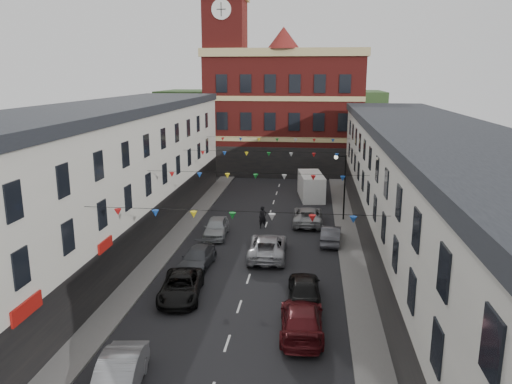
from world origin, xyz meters
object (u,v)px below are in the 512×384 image
at_px(car_right_d, 304,287).
at_px(moving_car, 268,246).
at_px(car_left_c, 181,287).
at_px(car_right_f, 308,216).
at_px(street_lamp, 342,178).
at_px(car_right_e, 331,235).
at_px(car_left_d, 197,258).
at_px(white_van, 311,186).
at_px(pedestrian, 263,217).
at_px(car_left_b, 118,377).
at_px(car_left_e, 216,227).
at_px(car_right_c, 302,319).

xyz_separation_m(car_right_d, moving_car, (-2.79, 6.81, 0.01)).
height_order(car_left_c, car_right_f, car_right_f).
xyz_separation_m(street_lamp, car_left_c, (-10.15, -17.20, -3.21)).
relative_size(car_right_d, car_right_e, 1.10).
relative_size(car_left_d, white_van, 0.78).
height_order(moving_car, pedestrian, pedestrian).
bearing_deg(car_right_e, street_lamp, -95.27).
xyz_separation_m(car_left_d, car_right_e, (9.23, 6.16, 0.02)).
bearing_deg(car_right_e, car_right_d, 84.09).
xyz_separation_m(car_left_b, car_left_e, (0.01, 20.76, -0.02)).
xyz_separation_m(car_right_e, car_right_f, (-1.90, 5.00, 0.06)).
bearing_deg(car_right_e, car_left_e, 0.62).
distance_m(car_left_b, car_left_c, 9.27).
bearing_deg(car_left_e, car_right_c, -67.09).
bearing_deg(car_left_b, car_left_c, 81.98).
relative_size(car_left_c, car_left_d, 1.08).
bearing_deg(car_right_e, moving_car, 41.90).
bearing_deg(pedestrian, white_van, 47.43).
distance_m(car_right_e, car_right_f, 5.35).
relative_size(car_left_b, car_right_d, 1.03).
height_order(car_left_e, pedestrian, pedestrian).
height_order(car_left_d, moving_car, moving_car).
bearing_deg(car_right_c, moving_car, -77.64).
relative_size(car_right_d, pedestrian, 2.39).
relative_size(street_lamp, car_right_c, 1.12).
xyz_separation_m(car_left_c, car_right_c, (7.20, -3.39, 0.08)).
height_order(car_left_c, car_right_e, car_left_c).
bearing_deg(car_right_c, street_lamp, -100.15).
height_order(car_left_b, moving_car, moving_car).
bearing_deg(pedestrian, car_right_d, -97.27).
distance_m(car_left_c, pedestrian, 14.59).
xyz_separation_m(car_left_c, car_right_e, (9.10, 10.91, -0.00)).
bearing_deg(car_left_c, car_right_e, 43.55).
xyz_separation_m(white_van, pedestrian, (-4.01, -11.26, -0.35)).
distance_m(street_lamp, car_right_d, 17.22).
height_order(car_right_c, car_right_e, car_right_c).
xyz_separation_m(car_right_d, car_right_e, (1.86, 10.40, -0.09)).
bearing_deg(car_left_b, car_right_d, 45.82).
bearing_deg(car_right_f, car_right_e, 110.35).
xyz_separation_m(car_right_f, moving_car, (-2.74, -8.59, 0.04)).
bearing_deg(car_left_b, car_right_c, 31.53).
xyz_separation_m(car_left_e, car_right_e, (9.24, -0.58, -0.07)).
bearing_deg(car_left_e, car_left_c, -92.65).
bearing_deg(pedestrian, car_left_e, -165.66).
relative_size(car_right_d, moving_car, 0.80).
relative_size(car_right_f, pedestrian, 2.82).
xyz_separation_m(car_left_b, car_right_c, (7.35, 5.87, -0.01)).
bearing_deg(white_van, car_left_d, -117.68).
bearing_deg(car_left_c, car_right_c, -31.87).
xyz_separation_m(car_left_d, car_right_c, (7.33, -8.15, 0.11)).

